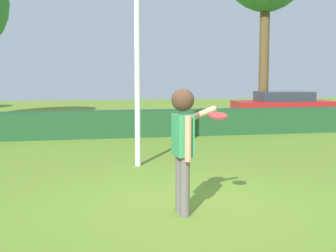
{
  "coord_description": "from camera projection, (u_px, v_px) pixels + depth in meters",
  "views": [
    {
      "loc": [
        -1.79,
        -6.54,
        1.97
      ],
      "look_at": [
        -0.27,
        0.73,
        1.15
      ],
      "focal_mm": 50.06,
      "sensor_mm": 36.0,
      "label": 1
    }
  ],
  "objects": [
    {
      "name": "parked_car_red",
      "position": [
        284.0,
        105.0,
        19.83
      ],
      "size": [
        4.33,
        2.1,
        1.25
      ],
      "color": "#B21E1E",
      "rests_on": "ground"
    },
    {
      "name": "frisbee",
      "position": [
        218.0,
        116.0,
        6.53
      ],
      "size": [
        0.26,
        0.26,
        0.09
      ],
      "color": "red"
    },
    {
      "name": "person",
      "position": [
        183.0,
        136.0,
        6.5
      ],
      "size": [
        0.73,
        0.6,
        1.78
      ],
      "color": "#685E5D",
      "rests_on": "ground"
    },
    {
      "name": "hedge_row",
      "position": [
        128.0,
        124.0,
        14.91
      ],
      "size": [
        28.67,
        0.9,
        0.82
      ],
      "primitive_type": "cube",
      "color": "#204D28",
      "rests_on": "ground"
    },
    {
      "name": "ground_plane",
      "position": [
        196.0,
        208.0,
        6.94
      ],
      "size": [
        60.0,
        60.0,
        0.0
      ],
      "primitive_type": "plane",
      "color": "olive"
    }
  ]
}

